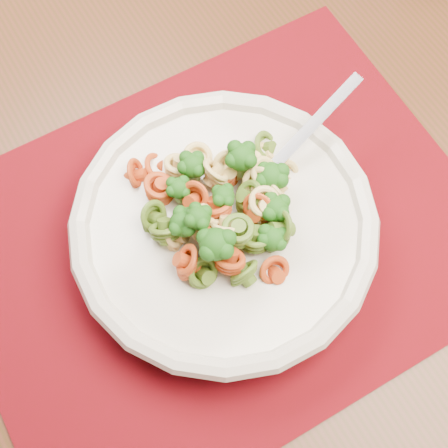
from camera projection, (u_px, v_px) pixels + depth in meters
dining_table at (110, 213)px, 0.72m from camera, size 1.52×1.06×0.75m
placemat at (221, 239)px, 0.60m from camera, size 0.53×0.44×0.00m
pasta_bowl at (224, 228)px, 0.57m from camera, size 0.28×0.28×0.05m
pasta_broccoli_heap at (224, 221)px, 0.56m from camera, size 0.24×0.24×0.06m
fork at (257, 184)px, 0.57m from camera, size 0.18×0.04×0.08m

